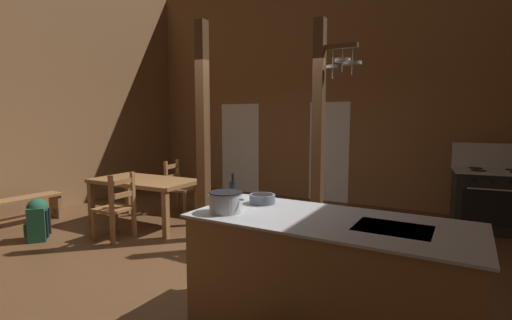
% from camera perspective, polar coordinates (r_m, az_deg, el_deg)
% --- Properties ---
extents(ground_plane, '(8.63, 8.35, 0.10)m').
position_cam_1_polar(ground_plane, '(4.83, -8.16, -15.00)').
color(ground_plane, brown).
extents(wall_back, '(8.63, 0.14, 4.68)m').
position_cam_1_polar(wall_back, '(7.93, 8.86, 10.88)').
color(wall_back, brown).
rests_on(wall_back, ground_plane).
extents(wall_left, '(0.14, 8.35, 4.68)m').
position_cam_1_polar(wall_left, '(7.64, -33.49, 10.09)').
color(wall_left, brown).
rests_on(wall_left, ground_plane).
extents(glazed_door_back_left, '(1.00, 0.01, 2.05)m').
position_cam_1_polar(glazed_door_back_left, '(8.64, -2.51, 1.85)').
color(glazed_door_back_left, white).
rests_on(glazed_door_back_left, ground_plane).
extents(glazed_panel_back_right, '(0.84, 0.01, 2.05)m').
position_cam_1_polar(glazed_panel_back_right, '(7.74, 11.23, 1.21)').
color(glazed_panel_back_right, white).
rests_on(glazed_panel_back_right, ground_plane).
extents(kitchen_island, '(2.18, 1.00, 0.94)m').
position_cam_1_polar(kitchen_island, '(3.09, 11.02, -17.37)').
color(kitchen_island, olive).
rests_on(kitchen_island, ground_plane).
extents(stove_range, '(1.21, 0.91, 1.32)m').
position_cam_1_polar(stove_range, '(6.71, 32.91, -5.16)').
color(stove_range, black).
rests_on(stove_range, ground_plane).
extents(support_post_with_pot_rack, '(0.63, 0.23, 3.03)m').
position_cam_1_polar(support_post_with_pot_rack, '(5.07, 9.99, 5.41)').
color(support_post_with_pot_rack, brown).
rests_on(support_post_with_pot_rack, ground_plane).
extents(support_post_center, '(0.14, 0.14, 3.03)m').
position_cam_1_polar(support_post_center, '(5.16, -8.21, 4.19)').
color(support_post_center, brown).
rests_on(support_post_center, ground_plane).
extents(dining_table, '(1.71, 0.93, 0.74)m').
position_cam_1_polar(dining_table, '(6.21, -16.93, -3.68)').
color(dining_table, olive).
rests_on(dining_table, ground_plane).
extents(ladderback_chair_near_window, '(0.44, 0.44, 0.95)m').
position_cam_1_polar(ladderback_chair_near_window, '(5.62, -20.84, -6.94)').
color(ladderback_chair_near_window, olive).
rests_on(ladderback_chair_near_window, ground_plane).
extents(ladderback_chair_by_post, '(0.50, 0.50, 0.95)m').
position_cam_1_polar(ladderback_chair_by_post, '(6.91, -11.89, -4.22)').
color(ladderback_chair_by_post, olive).
rests_on(ladderback_chair_by_post, ground_plane).
extents(bench_along_left_wall, '(0.47, 1.62, 0.44)m').
position_cam_1_polar(bench_along_left_wall, '(7.01, -34.06, -6.21)').
color(bench_along_left_wall, olive).
rests_on(bench_along_left_wall, ground_plane).
extents(backpack, '(0.39, 0.39, 0.60)m').
position_cam_1_polar(backpack, '(6.08, -30.74, -7.75)').
color(backpack, '#1E5138').
rests_on(backpack, ground_plane).
extents(stockpot_on_counter, '(0.35, 0.28, 0.17)m').
position_cam_1_polar(stockpot_on_counter, '(3.07, -4.72, -6.50)').
color(stockpot_on_counter, '#B7BABF').
rests_on(stockpot_on_counter, kitchen_island).
extents(mixing_bowl_on_counter, '(0.24, 0.24, 0.08)m').
position_cam_1_polar(mixing_bowl_on_counter, '(3.38, 0.99, -6.03)').
color(mixing_bowl_on_counter, slate).
rests_on(mixing_bowl_on_counter, kitchen_island).
extents(bottle_tall_on_counter, '(0.07, 0.07, 0.28)m').
position_cam_1_polar(bottle_tall_on_counter, '(3.35, -3.59, -4.94)').
color(bottle_tall_on_counter, '#1E2328').
rests_on(bottle_tall_on_counter, kitchen_island).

